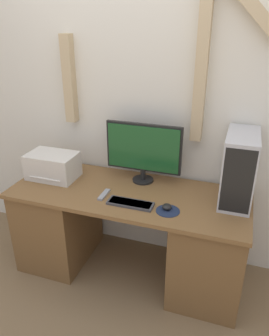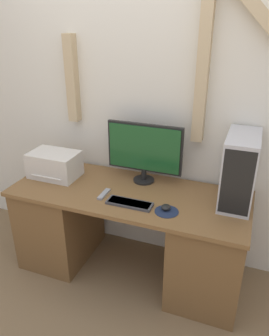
# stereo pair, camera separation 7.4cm
# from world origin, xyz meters

# --- Properties ---
(ground_plane) EXTENTS (12.00, 12.00, 0.00)m
(ground_plane) POSITION_xyz_m (0.00, 0.00, 0.00)
(ground_plane) COLOR brown
(wall_back) EXTENTS (6.40, 0.13, 2.70)m
(wall_back) POSITION_xyz_m (0.01, 0.75, 1.36)
(wall_back) COLOR silver
(wall_back) RESTS_ON ground_plane
(desk) EXTENTS (1.76, 0.69, 0.73)m
(desk) POSITION_xyz_m (0.00, 0.35, 0.38)
(desk) COLOR brown
(desk) RESTS_ON ground_plane
(monitor) EXTENTS (0.59, 0.17, 0.46)m
(monitor) POSITION_xyz_m (0.05, 0.56, 1.00)
(monitor) COLOR black
(monitor) RESTS_ON desk
(keyboard) EXTENTS (0.32, 0.11, 0.02)m
(keyboard) POSITION_xyz_m (0.07, 0.18, 0.74)
(keyboard) COLOR #3D3D42
(keyboard) RESTS_ON desk
(mousepad) EXTENTS (0.16, 0.16, 0.00)m
(mousepad) POSITION_xyz_m (0.34, 0.18, 0.74)
(mousepad) COLOR #19233D
(mousepad) RESTS_ON desk
(mouse) EXTENTS (0.06, 0.07, 0.03)m
(mouse) POSITION_xyz_m (0.33, 0.20, 0.76)
(mouse) COLOR black
(mouse) RESTS_ON mousepad
(computer_tower) EXTENTS (0.21, 0.44, 0.49)m
(computer_tower) POSITION_xyz_m (0.75, 0.49, 0.98)
(computer_tower) COLOR #B2B2B7
(computer_tower) RESTS_ON desk
(printer) EXTENTS (0.38, 0.26, 0.20)m
(printer) POSITION_xyz_m (-0.65, 0.38, 0.83)
(printer) COLOR beige
(printer) RESTS_ON desk
(remote_control) EXTENTS (0.04, 0.16, 0.02)m
(remote_control) POSITION_xyz_m (-0.15, 0.24, 0.74)
(remote_control) COLOR gray
(remote_control) RESTS_ON desk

